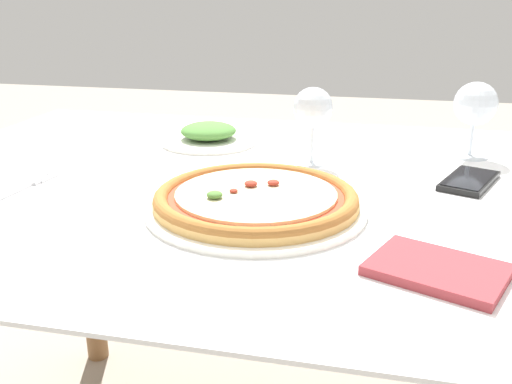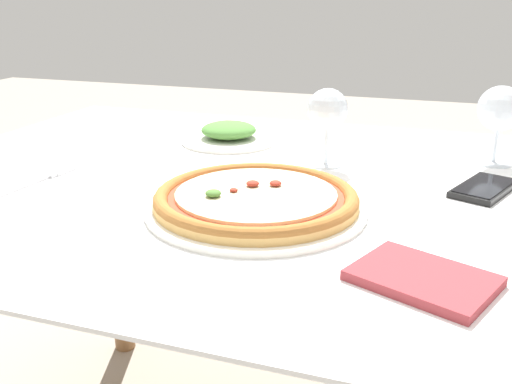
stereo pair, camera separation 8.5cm
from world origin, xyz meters
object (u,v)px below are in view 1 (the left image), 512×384
fork (22,188)px  wine_glass_far_left (475,106)px  dining_table (266,224)px  wine_glass_far_right (313,109)px  cell_phone (469,181)px  side_plate (209,135)px  pizza_plate (256,200)px

fork → wine_glass_far_left: 0.85m
dining_table → fork: bearing=-161.7°
wine_glass_far_left → wine_glass_far_right: wine_glass_far_left is taller
wine_glass_far_left → cell_phone: bearing=-96.7°
wine_glass_far_left → cell_phone: size_ratio=0.93×
fork → side_plate: side_plate is taller
dining_table → wine_glass_far_right: bearing=64.1°
pizza_plate → wine_glass_far_right: 0.29m
pizza_plate → fork: bearing=178.4°
side_plate → wine_glass_far_left: bearing=1.4°
wine_glass_far_left → pizza_plate: bearing=-132.3°
fork → wine_glass_far_left: wine_glass_far_left is taller
wine_glass_far_right → side_plate: size_ratio=0.71×
wine_glass_far_right → side_plate: bearing=156.2°
cell_phone → dining_table: bearing=-169.1°
fork → cell_phone: bearing=14.9°
dining_table → wine_glass_far_left: size_ratio=9.40×
cell_phone → wine_glass_far_left: bearing=83.3°
pizza_plate → wine_glass_far_right: bearing=79.8°
dining_table → wine_glass_far_left: (0.36, 0.25, 0.18)m
pizza_plate → wine_glass_far_right: wine_glass_far_right is taller
dining_table → wine_glass_far_right: 0.23m
dining_table → side_plate: bearing=127.2°
pizza_plate → side_plate: size_ratio=1.62×
side_plate → fork: bearing=-120.8°
fork → side_plate: (0.22, 0.36, 0.01)m
fork → wine_glass_far_right: wine_glass_far_right is taller
dining_table → fork: size_ratio=8.24×
fork → wine_glass_far_right: (0.45, 0.26, 0.10)m
cell_phone → side_plate: 0.55m
dining_table → cell_phone: cell_phone is taller
pizza_plate → side_plate: side_plate is taller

